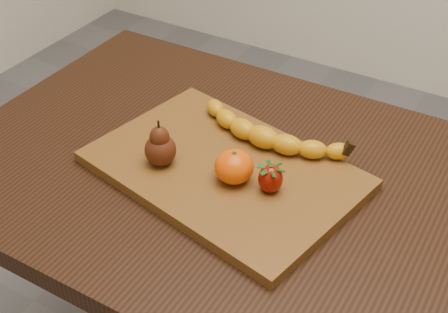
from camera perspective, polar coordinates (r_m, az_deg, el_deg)
The scene contains 6 objects.
table at distance 1.17m, azimuth 0.33°, elevation -4.84°, with size 1.00×0.70×0.76m.
cutting_board at distance 1.08m, azimuth 0.00°, elevation -1.26°, with size 0.45×0.30×0.02m, color brown.
banana at distance 1.11m, azimuth 3.60°, elevation 1.78°, with size 0.26×0.07×0.04m, color #EAA20B, non-canonical shape.
pear at distance 1.06m, azimuth -5.88°, elevation 1.26°, with size 0.05×0.05×0.09m, color #4C1F0C, non-canonical shape.
mandarin at distance 1.03m, azimuth 0.93°, elevation -0.93°, with size 0.07×0.07×0.06m, color #F55202.
strawberry at distance 1.01m, azimuth 4.28°, elevation -1.96°, with size 0.04×0.04×0.05m, color #880E03, non-canonical shape.
Camera 1 is at (0.43, -0.75, 1.44)m, focal length 50.00 mm.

